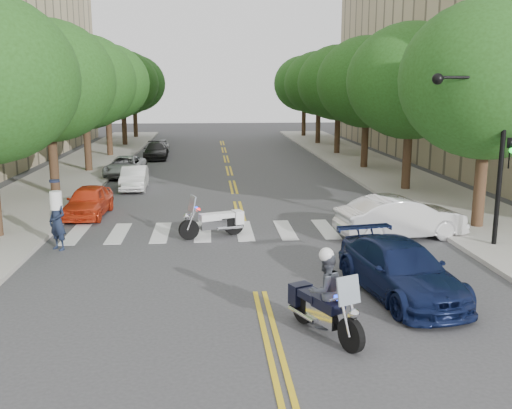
{
  "coord_description": "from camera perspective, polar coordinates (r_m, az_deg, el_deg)",
  "views": [
    {
      "loc": [
        -1.28,
        -14.2,
        5.34
      ],
      "look_at": [
        0.33,
        5.1,
        1.3
      ],
      "focal_mm": 40.0,
      "sensor_mm": 36.0,
      "label": 1
    }
  ],
  "objects": [
    {
      "name": "sidewalk_left",
      "position": [
        37.49,
        -17.4,
        3.18
      ],
      "size": [
        5.0,
        60.0,
        0.15
      ],
      "primitive_type": "cube",
      "color": "#9E9991",
      "rests_on": "ground"
    },
    {
      "name": "ground",
      "position": [
        15.22,
        0.37,
        -8.75
      ],
      "size": [
        140.0,
        140.0,
        0.0
      ],
      "primitive_type": "plane",
      "color": "#38383A",
      "rests_on": "ground"
    },
    {
      "name": "tree_r_1",
      "position": [
        29.94,
        15.25,
        11.8
      ],
      "size": [
        6.4,
        6.4,
        8.45
      ],
      "color": "#382316",
      "rests_on": "ground"
    },
    {
      "name": "tree_l_3",
      "position": [
        44.83,
        -14.72,
        11.69
      ],
      "size": [
        6.4,
        6.4,
        8.45
      ],
      "color": "#382316",
      "rests_on": "ground"
    },
    {
      "name": "officer_standing",
      "position": [
        19.88,
        -19.24,
        -1.65
      ],
      "size": [
        0.82,
        0.78,
        1.9
      ],
      "primitive_type": "imported",
      "rotation": [
        0.0,
        0.0,
        -0.65
      ],
      "color": "#171F34",
      "rests_on": "ground"
    },
    {
      "name": "tree_r_3",
      "position": [
        45.33,
        8.28,
        11.94
      ],
      "size": [
        6.4,
        6.4,
        8.45
      ],
      "color": "#382316",
      "rests_on": "ground"
    },
    {
      "name": "tree_r_0",
      "position": [
        22.57,
        22.24,
        11.48
      ],
      "size": [
        6.4,
        6.4,
        8.45
      ],
      "color": "#382316",
      "rests_on": "ground"
    },
    {
      "name": "sedan_blue",
      "position": [
        15.27,
        14.24,
        -6.32
      ],
      "size": [
        2.72,
        5.02,
        1.38
      ],
      "primitive_type": "imported",
      "rotation": [
        0.0,
        0.0,
        0.17
      ],
      "color": "#0F193E",
      "rests_on": "ground"
    },
    {
      "name": "tree_r_2",
      "position": [
        37.57,
        11.05,
        11.91
      ],
      "size": [
        6.4,
        6.4,
        8.45
      ],
      "color": "#382316",
      "rests_on": "ground"
    },
    {
      "name": "traffic_signal_pole",
      "position": [
        19.91,
        22.27,
        6.25
      ],
      "size": [
        2.82,
        0.42,
        6.0
      ],
      "color": "black",
      "rests_on": "ground"
    },
    {
      "name": "tree_l_5",
      "position": [
        60.66,
        -12.13,
        11.74
      ],
      "size": [
        6.4,
        6.4,
        8.45
      ],
      "color": "#382316",
      "rests_on": "ground"
    },
    {
      "name": "sidewalk_right",
      "position": [
        38.13,
        11.74,
        3.61
      ],
      "size": [
        5.0,
        60.0,
        0.15
      ],
      "primitive_type": "cube",
      "color": "#9E9991",
      "rests_on": "ground"
    },
    {
      "name": "tree_l_2",
      "position": [
        36.97,
        -16.85,
        11.63
      ],
      "size": [
        6.4,
        6.4,
        8.45
      ],
      "color": "#382316",
      "rests_on": "ground"
    },
    {
      "name": "tree_l_1",
      "position": [
        29.18,
        -20.11,
        11.51
      ],
      "size": [
        6.4,
        6.4,
        8.45
      ],
      "color": "#382316",
      "rests_on": "ground"
    },
    {
      "name": "parked_car_c",
      "position": [
        35.13,
        -12.95,
        3.73
      ],
      "size": [
        2.3,
        4.43,
        1.19
      ],
      "primitive_type": "imported",
      "rotation": [
        0.0,
        0.0,
        -0.08
      ],
      "color": "gray",
      "rests_on": "ground"
    },
    {
      "name": "parked_car_b",
      "position": [
        30.55,
        -12.08,
        2.6
      ],
      "size": [
        1.42,
        3.69,
        1.2
      ],
      "primitive_type": "imported",
      "rotation": [
        0.0,
        0.0,
        0.04
      ],
      "color": "white",
      "rests_on": "ground"
    },
    {
      "name": "tree_r_4",
      "position": [
        53.16,
        6.32,
        11.96
      ],
      "size": [
        6.4,
        6.4,
        8.45
      ],
      "color": "#382316",
      "rests_on": "ground"
    },
    {
      "name": "parked_car_a",
      "position": [
        24.67,
        -16.4,
        0.32
      ],
      "size": [
        1.69,
        3.83,
        1.28
      ],
      "primitive_type": "imported",
      "rotation": [
        0.0,
        0.0,
        -0.05
      ],
      "color": "red",
      "rests_on": "ground"
    },
    {
      "name": "tree_l_4",
      "position": [
        52.73,
        -13.23,
        11.72
      ],
      "size": [
        6.4,
        6.4,
        8.45
      ],
      "color": "#382316",
      "rests_on": "ground"
    },
    {
      "name": "tree_r_5",
      "position": [
        61.03,
        4.86,
        11.95
      ],
      "size": [
        6.4,
        6.4,
        8.45
      ],
      "color": "#382316",
      "rests_on": "ground"
    },
    {
      "name": "motorcycle_parked",
      "position": [
        20.56,
        -3.89,
        -1.72
      ],
      "size": [
        2.36,
        1.15,
        1.58
      ],
      "rotation": [
        0.0,
        0.0,
        1.92
      ],
      "color": "black",
      "rests_on": "ground"
    },
    {
      "name": "parked_car_d",
      "position": [
        43.14,
        -9.98,
        5.31
      ],
      "size": [
        1.8,
        4.19,
        1.2
      ],
      "primitive_type": "imported",
      "rotation": [
        0.0,
        0.0,
        0.03
      ],
      "color": "black",
      "rests_on": "ground"
    },
    {
      "name": "motorcycle_police",
      "position": [
        12.56,
        6.78,
        -9.09
      ],
      "size": [
        1.28,
        2.31,
        1.99
      ],
      "rotation": [
        0.0,
        0.0,
        3.57
      ],
      "color": "black",
      "rests_on": "ground"
    },
    {
      "name": "parked_car_e",
      "position": [
        46.42,
        -9.62,
        5.76
      ],
      "size": [
        1.42,
        3.48,
        1.18
      ],
      "primitive_type": "imported",
      "rotation": [
        0.0,
        0.0,
        -0.01
      ],
      "color": "#A6A6AB",
      "rests_on": "ground"
    },
    {
      "name": "convertible",
      "position": [
        20.88,
        14.28,
        -1.26
      ],
      "size": [
        4.79,
        2.33,
        1.51
      ],
      "primitive_type": "imported",
      "rotation": [
        0.0,
        0.0,
        1.74
      ],
      "color": "white",
      "rests_on": "ground"
    }
  ]
}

